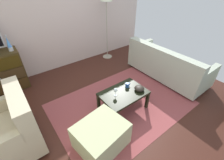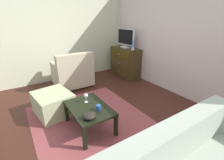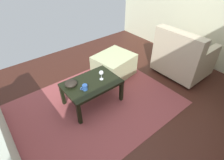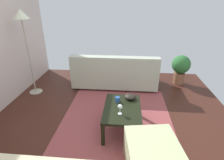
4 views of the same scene
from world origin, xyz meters
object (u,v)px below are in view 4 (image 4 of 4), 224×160
coffee_table (122,110)px  potted_plant (181,67)px  mug (117,99)px  couch_large (115,73)px  ottoman (152,158)px  standing_lamp (22,23)px  wine_glass (120,107)px  bowl_decorative (130,97)px

coffee_table → potted_plant: bearing=-36.2°
mug → potted_plant: 2.22m
couch_large → ottoman: bearing=-165.3°
mug → standing_lamp: bearing=64.7°
mug → couch_large: size_ratio=0.06×
coffee_table → ottoman: ottoman is taller
wine_glass → couch_large: bearing=6.4°
coffee_table → wine_glass: wine_glass is taller
mug → couch_large: couch_large is taller
ottoman → bowl_decorative: bearing=14.4°
coffee_table → potted_plant: 2.29m
coffee_table → mug: mug is taller
wine_glass → ottoman: bearing=-145.0°
couch_large → standing_lamp: size_ratio=1.11×
coffee_table → ottoman: (-0.76, -0.39, -0.14)m
mug → standing_lamp: size_ratio=0.06×
mug → bowl_decorative: mug is taller
mug → ottoman: size_ratio=0.16×
ottoman → potted_plant: bearing=-20.3°
wine_glass → bowl_decorative: (0.44, -0.15, -0.07)m
ottoman → potted_plant: 2.80m
mug → ottoman: (-0.93, -0.47, -0.23)m
coffee_table → wine_glass: (-0.17, 0.03, 0.17)m
bowl_decorative → potted_plant: (1.57, -1.23, -0.01)m
coffee_table → mug: 0.21m
wine_glass → couch_large: (1.76, 0.20, -0.20)m
bowl_decorative → ottoman: size_ratio=0.26×
couch_large → potted_plant: couch_large is taller
mug → standing_lamp: 2.37m
potted_plant → bowl_decorative: bearing=141.9°
wine_glass → mug: size_ratio=1.38×
wine_glass → standing_lamp: (1.24, 1.97, 1.00)m
mug → standing_lamp: standing_lamp is taller
wine_glass → ottoman: size_ratio=0.22×
bowl_decorative → standing_lamp: 2.51m
standing_lamp → couch_large: bearing=-73.7°
wine_glass → ottoman: (-0.60, -0.42, -0.30)m
potted_plant → standing_lamp: bearing=103.1°
wine_glass → potted_plant: potted_plant is taller
bowl_decorative → couch_large: bearing=14.9°
wine_glass → bowl_decorative: wine_glass is taller
mug → couch_large: (1.42, 0.14, -0.12)m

